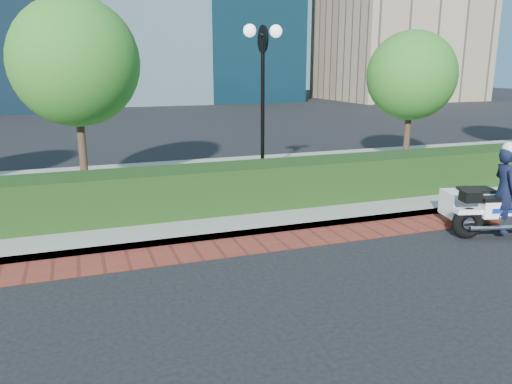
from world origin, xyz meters
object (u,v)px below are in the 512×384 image
object	(u,v)px
tree_b	(75,62)
lamppost	(263,82)
police_motorcycle	(497,201)
tree_c	(411,76)

from	to	relation	value
tree_b	lamppost	bearing A→B (deg)	-16.11
police_motorcycle	tree_c	bearing A→B (deg)	85.06
police_motorcycle	lamppost	bearing A→B (deg)	140.61
tree_b	police_motorcycle	xyz separation A→B (m)	(7.90, -5.96, -2.77)
lamppost	tree_b	size ratio (longest dim) A/B	0.86
tree_c	police_motorcycle	size ratio (longest dim) A/B	1.82
tree_c	police_motorcycle	bearing A→B (deg)	-109.40
lamppost	tree_b	distance (m)	4.71
lamppost	tree_c	world-z (taller)	tree_c
tree_b	police_motorcycle	distance (m)	10.28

